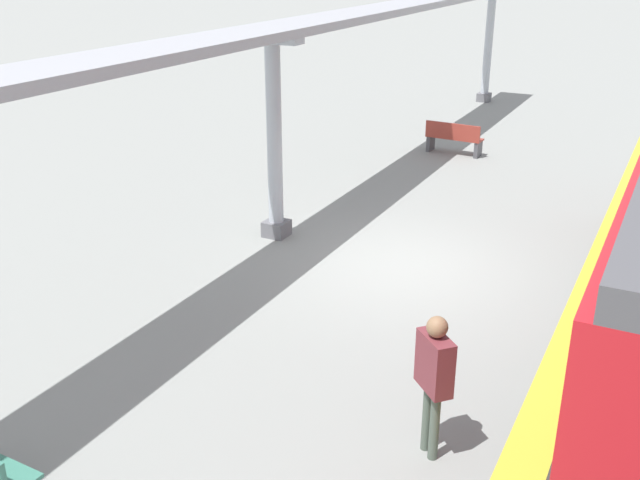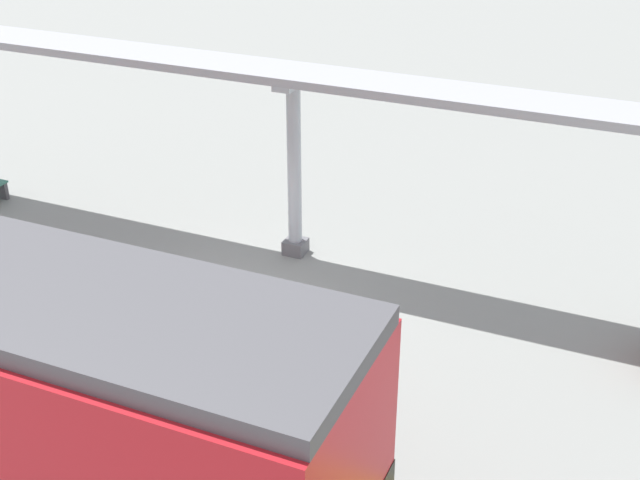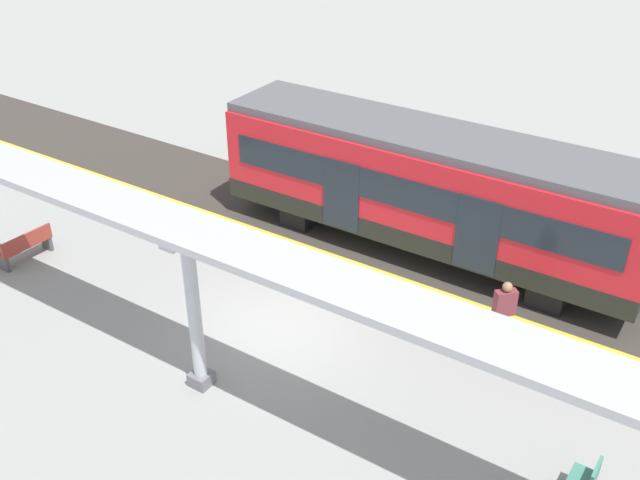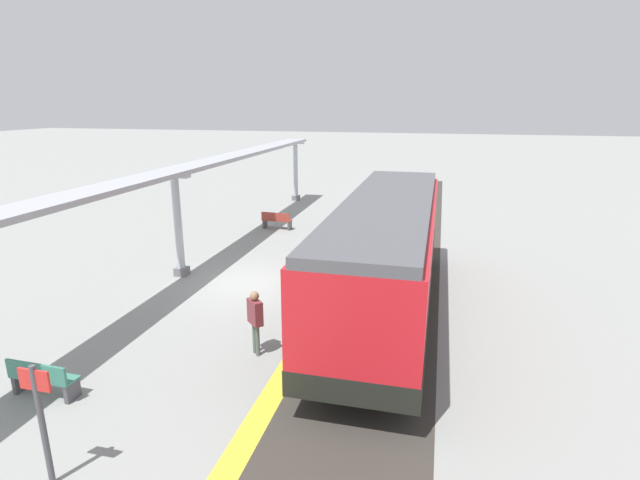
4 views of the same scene
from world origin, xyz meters
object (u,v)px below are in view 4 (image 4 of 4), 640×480
bench_mid_platform (42,378)px  bench_near_end (277,220)px  canopy_pillar_second (178,225)px  canopy_pillar_nearest (296,171)px  platform_info_sign (41,414)px  passenger_waiting_near_edge (255,316)px  train_near_carriage (386,255)px

bench_mid_platform → bench_near_end: bearing=-90.8°
canopy_pillar_second → bench_mid_platform: (-0.99, 7.63, -1.45)m
canopy_pillar_nearest → bench_near_end: 7.62m
platform_info_sign → passenger_waiting_near_edge: size_ratio=1.30×
bench_near_end → bench_mid_platform: same height
canopy_pillar_second → platform_info_sign: 10.16m
train_near_carriage → passenger_waiting_near_edge: train_near_carriage is taller
passenger_waiting_near_edge → train_near_carriage: bearing=-130.7°
platform_info_sign → passenger_waiting_near_edge: bearing=-109.7°
platform_info_sign → passenger_waiting_near_edge: (-1.74, -4.88, -0.27)m
bench_mid_platform → passenger_waiting_near_edge: (-3.78, -2.83, 0.61)m
canopy_pillar_second → train_near_carriage: bearing=168.8°
bench_near_end → bench_mid_platform: size_ratio=1.01×
canopy_pillar_second → bench_near_end: canopy_pillar_second is taller
canopy_pillar_nearest → bench_near_end: size_ratio=2.45×
train_near_carriage → bench_near_end: (6.40, -8.75, -1.38)m
platform_info_sign → canopy_pillar_second: bearing=-72.7°
canopy_pillar_nearest → passenger_waiting_near_edge: size_ratio=2.21×
platform_info_sign → bench_mid_platform: bearing=-45.2°
bench_near_end → platform_info_sign: size_ratio=0.69×
train_near_carriage → bench_near_end: size_ratio=7.63×
train_near_carriage → passenger_waiting_near_edge: bearing=49.3°
train_near_carriage → bench_mid_platform: size_ratio=7.70×
canopy_pillar_nearest → platform_info_sign: (-3.02, 24.31, -0.56)m
train_near_carriage → canopy_pillar_nearest: 17.83m
bench_mid_platform → passenger_waiting_near_edge: size_ratio=0.89×
bench_mid_platform → platform_info_sign: (-2.04, 2.05, 0.89)m
canopy_pillar_nearest → bench_mid_platform: canopy_pillar_nearest is taller
passenger_waiting_near_edge → bench_mid_platform: bearing=36.8°
train_near_carriage → bench_mid_platform: (6.61, 6.13, -1.38)m
bench_mid_platform → canopy_pillar_nearest: bearing=-87.5°
canopy_pillar_nearest → canopy_pillar_second: same height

